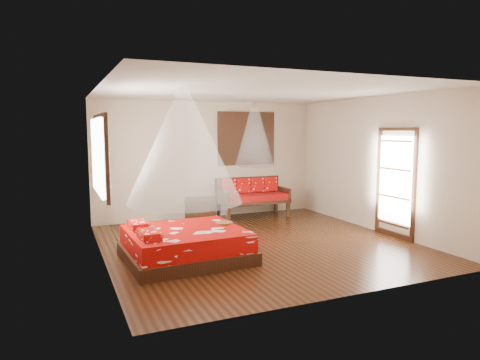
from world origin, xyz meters
The scene contains 10 objects.
room centered at (0.00, 0.00, 1.40)m, with size 5.54×5.54×2.84m.
bed centered at (-1.51, -0.40, 0.25)m, with size 1.99×1.82×0.63m.
daybed centered at (0.99, 2.38, 0.52)m, with size 1.70×0.76×0.94m.
storage_chest centered at (-0.31, 2.45, 0.26)m, with size 0.90×0.78×0.52m.
shutter_panel centered at (0.99, 2.72, 1.90)m, with size 1.52×0.06×1.32m.
window_left centered at (-2.71, 0.20, 1.70)m, with size 0.10×1.74×1.34m.
glazed_door centered at (2.72, -0.60, 1.07)m, with size 0.08×1.02×2.16m.
wine_tray centered at (-0.77, -0.26, 0.57)m, with size 0.30×0.30×0.24m.
mosquito_net_main centered at (-1.50, -0.40, 1.85)m, with size 1.86×1.86×1.80m, color white.
mosquito_net_daybed centered at (0.99, 2.25, 2.00)m, with size 0.95×0.95×1.50m, color white.
Camera 1 is at (-3.39, -7.04, 2.13)m, focal length 32.00 mm.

